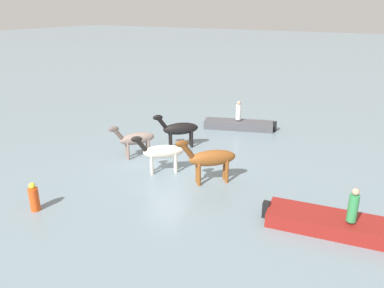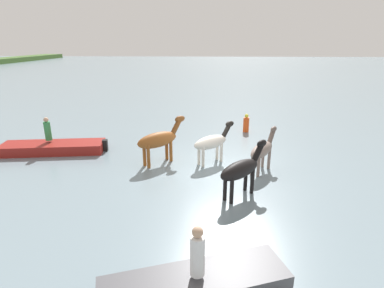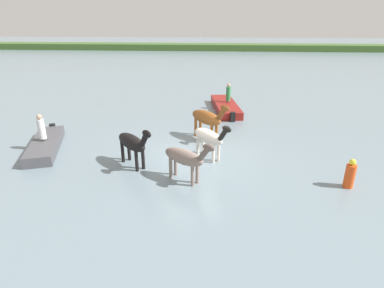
{
  "view_description": "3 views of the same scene",
  "coord_description": "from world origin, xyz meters",
  "px_view_note": "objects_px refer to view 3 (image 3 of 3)",
  "views": [
    {
      "loc": [
        13.51,
        9.2,
        7.24
      ],
      "look_at": [
        -0.76,
        0.84,
        1.1
      ],
      "focal_mm": 34.92,
      "sensor_mm": 36.0,
      "label": 1
    },
    {
      "loc": [
        -12.58,
        0.2,
        5.4
      ],
      "look_at": [
        0.43,
        0.94,
        0.96
      ],
      "focal_mm": 28.36,
      "sensor_mm": 36.0,
      "label": 2
    },
    {
      "loc": [
        0.85,
        -12.51,
        5.77
      ],
      "look_at": [
        -0.13,
        -0.1,
        0.72
      ],
      "focal_mm": 28.62,
      "sensor_mm": 36.0,
      "label": 3
    }
  ],
  "objects_px": {
    "buoy_channel_marker": "(350,175)",
    "horse_lead": "(185,157)",
    "horse_dun_straggler": "(207,118)",
    "boat_motor_center": "(226,108)",
    "person_boatman_standing": "(41,127)",
    "horse_chestnut_trailing": "(133,143)",
    "horse_mid_herd": "(209,137)",
    "boat_launch_far": "(46,146)",
    "person_helmsman_aft": "(228,93)"
  },
  "relations": [
    {
      "from": "horse_chestnut_trailing",
      "to": "horse_mid_herd",
      "type": "height_order",
      "value": "horse_chestnut_trailing"
    },
    {
      "from": "horse_lead",
      "to": "boat_launch_far",
      "type": "xyz_separation_m",
      "value": [
        -6.99,
        2.58,
        -0.82
      ]
    },
    {
      "from": "boat_motor_center",
      "to": "horse_mid_herd",
      "type": "bearing_deg",
      "value": 165.22
    },
    {
      "from": "horse_dun_straggler",
      "to": "buoy_channel_marker",
      "type": "bearing_deg",
      "value": 5.83
    },
    {
      "from": "horse_mid_herd",
      "to": "person_boatman_standing",
      "type": "bearing_deg",
      "value": -132.94
    },
    {
      "from": "boat_motor_center",
      "to": "buoy_channel_marker",
      "type": "distance_m",
      "value": 11.07
    },
    {
      "from": "horse_chestnut_trailing",
      "to": "horse_dun_straggler",
      "type": "xyz_separation_m",
      "value": [
        2.98,
        3.44,
        0.08
      ]
    },
    {
      "from": "boat_motor_center",
      "to": "horse_dun_straggler",
      "type": "bearing_deg",
      "value": 160.75
    },
    {
      "from": "horse_mid_herd",
      "to": "boat_motor_center",
      "type": "xyz_separation_m",
      "value": [
        0.92,
        8.03,
        -0.83
      ]
    },
    {
      "from": "person_helmsman_aft",
      "to": "person_boatman_standing",
      "type": "xyz_separation_m",
      "value": [
        -8.93,
        -7.95,
        -0.02
      ]
    },
    {
      "from": "horse_dun_straggler",
      "to": "buoy_channel_marker",
      "type": "xyz_separation_m",
      "value": [
        5.39,
        -4.57,
        -0.62
      ]
    },
    {
      "from": "boat_launch_far",
      "to": "person_helmsman_aft",
      "type": "distance_m",
      "value": 11.94
    },
    {
      "from": "person_boatman_standing",
      "to": "horse_mid_herd",
      "type": "bearing_deg",
      "value": -2.55
    },
    {
      "from": "boat_launch_far",
      "to": "person_boatman_standing",
      "type": "distance_m",
      "value": 0.96
    },
    {
      "from": "boat_launch_far",
      "to": "horse_lead",
      "type": "bearing_deg",
      "value": 50.8
    },
    {
      "from": "buoy_channel_marker",
      "to": "horse_lead",
      "type": "bearing_deg",
      "value": 179.96
    },
    {
      "from": "boat_launch_far",
      "to": "horse_dun_straggler",
      "type": "bearing_deg",
      "value": 85.57
    },
    {
      "from": "horse_lead",
      "to": "person_helmsman_aft",
      "type": "xyz_separation_m",
      "value": [
        1.93,
        10.46,
        0.16
      ]
    },
    {
      "from": "horse_chestnut_trailing",
      "to": "boat_launch_far",
      "type": "height_order",
      "value": "horse_chestnut_trailing"
    },
    {
      "from": "horse_lead",
      "to": "person_helmsman_aft",
      "type": "distance_m",
      "value": 10.64
    },
    {
      "from": "horse_mid_herd",
      "to": "horse_lead",
      "type": "height_order",
      "value": "horse_mid_herd"
    },
    {
      "from": "horse_dun_straggler",
      "to": "person_helmsman_aft",
      "type": "xyz_separation_m",
      "value": [
        1.25,
        5.89,
        0.01
      ]
    },
    {
      "from": "horse_chestnut_trailing",
      "to": "horse_mid_herd",
      "type": "bearing_deg",
      "value": 63.01
    },
    {
      "from": "horse_mid_herd",
      "to": "boat_motor_center",
      "type": "distance_m",
      "value": 8.13
    },
    {
      "from": "horse_dun_straggler",
      "to": "boat_motor_center",
      "type": "xyz_separation_m",
      "value": [
        1.09,
        5.63,
        -0.96
      ]
    },
    {
      "from": "horse_chestnut_trailing",
      "to": "boat_launch_far",
      "type": "xyz_separation_m",
      "value": [
        -4.69,
        1.46,
        -0.89
      ]
    },
    {
      "from": "horse_lead",
      "to": "boat_motor_center",
      "type": "xyz_separation_m",
      "value": [
        1.77,
        10.19,
        -0.81
      ]
    },
    {
      "from": "boat_motor_center",
      "to": "buoy_channel_marker",
      "type": "xyz_separation_m",
      "value": [
        4.3,
        -10.2,
        0.33
      ]
    },
    {
      "from": "horse_mid_herd",
      "to": "boat_launch_far",
      "type": "xyz_separation_m",
      "value": [
        -7.85,
        0.42,
        -0.84
      ]
    },
    {
      "from": "horse_chestnut_trailing",
      "to": "buoy_channel_marker",
      "type": "relative_size",
      "value": 1.76
    },
    {
      "from": "horse_lead",
      "to": "horse_mid_herd",
      "type": "bearing_deg",
      "value": 102.02
    },
    {
      "from": "boat_motor_center",
      "to": "horse_chestnut_trailing",
      "type": "bearing_deg",
      "value": 147.56
    },
    {
      "from": "person_helmsman_aft",
      "to": "horse_chestnut_trailing",
      "type": "bearing_deg",
      "value": -114.39
    },
    {
      "from": "person_boatman_standing",
      "to": "buoy_channel_marker",
      "type": "bearing_deg",
      "value": -10.88
    },
    {
      "from": "boat_motor_center",
      "to": "person_boatman_standing",
      "type": "distance_m",
      "value": 11.7
    },
    {
      "from": "horse_chestnut_trailing",
      "to": "horse_dun_straggler",
      "type": "distance_m",
      "value": 4.55
    },
    {
      "from": "person_boatman_standing",
      "to": "horse_lead",
      "type": "bearing_deg",
      "value": -19.71
    },
    {
      "from": "horse_lead",
      "to": "boat_launch_far",
      "type": "distance_m",
      "value": 7.5
    },
    {
      "from": "buoy_channel_marker",
      "to": "horse_chestnut_trailing",
      "type": "bearing_deg",
      "value": 172.32
    },
    {
      "from": "horse_mid_herd",
      "to": "person_boatman_standing",
      "type": "relative_size",
      "value": 1.7
    },
    {
      "from": "horse_dun_straggler",
      "to": "horse_mid_herd",
      "type": "xyz_separation_m",
      "value": [
        0.17,
        -2.41,
        -0.13
      ]
    },
    {
      "from": "horse_dun_straggler",
      "to": "horse_lead",
      "type": "xyz_separation_m",
      "value": [
        -0.68,
        -4.57,
        -0.15
      ]
    },
    {
      "from": "horse_lead",
      "to": "person_helmsman_aft",
      "type": "height_order",
      "value": "horse_lead"
    },
    {
      "from": "horse_lead",
      "to": "buoy_channel_marker",
      "type": "relative_size",
      "value": 1.85
    },
    {
      "from": "buoy_channel_marker",
      "to": "person_boatman_standing",
      "type": "bearing_deg",
      "value": 169.12
    },
    {
      "from": "horse_dun_straggler",
      "to": "buoy_channel_marker",
      "type": "height_order",
      "value": "horse_dun_straggler"
    },
    {
      "from": "horse_lead",
      "to": "boat_motor_center",
      "type": "relative_size",
      "value": 0.4
    },
    {
      "from": "buoy_channel_marker",
      "to": "horse_mid_herd",
      "type": "bearing_deg",
      "value": 157.49
    },
    {
      "from": "horse_chestnut_trailing",
      "to": "horse_dun_straggler",
      "type": "bearing_deg",
      "value": 93.97
    },
    {
      "from": "horse_chestnut_trailing",
      "to": "person_boatman_standing",
      "type": "distance_m",
      "value": 4.9
    }
  ]
}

